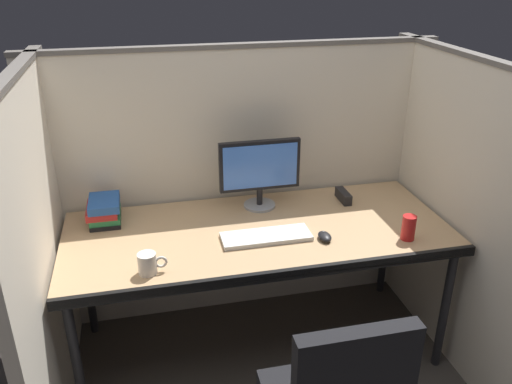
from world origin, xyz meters
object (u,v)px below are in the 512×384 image
Objects in this scene: soda_can at (408,228)px; monitor_center at (260,169)px; desk at (259,239)px; computer_mouse at (325,236)px; book_stack at (104,210)px; keyboard_main at (266,237)px; red_stapler at (343,196)px; coffee_mug at (148,264)px.

monitor_center is at bearing 140.50° from soda_can.
soda_can is at bearing -19.84° from desk.
soda_can is (0.39, -0.08, 0.04)m from computer_mouse.
monitor_center is 0.80m from soda_can.
keyboard_main is at bearing -24.99° from book_stack.
book_stack reaches higher than keyboard_main.
book_stack reaches higher than desk.
computer_mouse is 0.40m from soda_can.
keyboard_main is 1.92× the size of book_stack.
book_stack reaches higher than red_stapler.
keyboard_main is at bearing 165.04° from computer_mouse.
desk is at bearing -19.53° from book_stack.
red_stapler reaches higher than keyboard_main.
coffee_mug is 0.84× the size of red_stapler.
red_stapler is (0.47, -0.03, -0.19)m from monitor_center.
keyboard_main is at bearing -148.61° from red_stapler.
computer_mouse is at bearing 7.07° from coffee_mug.
book_stack is 1.51m from soda_can.
soda_can reaches higher than computer_mouse.
coffee_mug is at bearing -178.97° from soda_can.
book_stack is at bearing 155.01° from keyboard_main.
red_stapler is at bearing 31.39° from keyboard_main.
coffee_mug is at bearing -155.52° from red_stapler.
monitor_center is 1.92× the size of book_stack.
soda_can is (1.42, -0.51, -0.00)m from book_stack.
computer_mouse is at bearing -122.53° from red_stapler.
soda_can is at bearing -39.50° from monitor_center.
computer_mouse is at bearing -14.96° from keyboard_main.
keyboard_main is at bearing 17.35° from coffee_mug.
keyboard_main is (0.01, -0.09, 0.06)m from desk.
monitor_center is (0.07, 0.26, 0.27)m from desk.
monitor_center is at bearing -0.35° from book_stack.
red_stapler is (0.25, 0.39, 0.01)m from computer_mouse.
red_stapler is at bearing -1.67° from book_stack.
monitor_center is 0.41m from keyboard_main.
book_stack is at bearing 178.33° from red_stapler.
coffee_mug reaches higher than computer_mouse.
monitor_center reaches higher than red_stapler.
desk is 0.38m from monitor_center.
desk is 12.67× the size of red_stapler.
keyboard_main is 3.52× the size of soda_can.
keyboard_main is 0.68m from soda_can.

